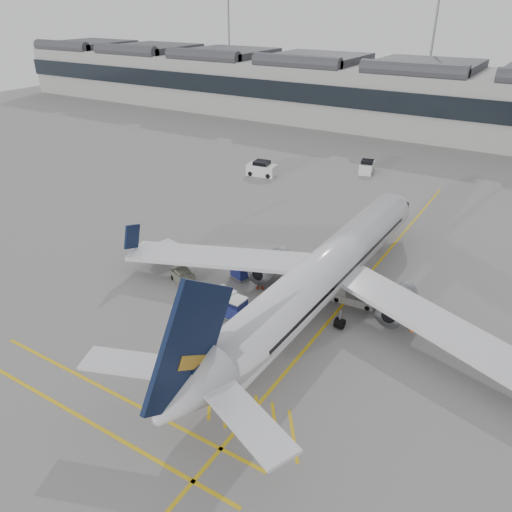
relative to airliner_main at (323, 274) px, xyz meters
The scene contains 17 objects.
ground 10.99m from the airliner_main, 144.42° to the right, with size 220.00×220.00×0.00m, color gray.
terminal 66.42m from the airliner_main, 97.43° to the left, with size 200.00×20.45×12.40m.
light_masts 81.32m from the airliner_main, 97.31° to the left, with size 113.00×0.60×25.45m.
apron_markings 5.14m from the airliner_main, 69.80° to the left, with size 0.25×60.00×0.01m, color gold.
airliner_main is the anchor object (origin of this frame).
belt_loader 3.85m from the airliner_main, 47.12° to the left, with size 4.36×1.66×1.76m.
baggage_cart_a 8.19m from the airliner_main, 143.19° to the right, with size 2.09×1.84×1.93m.
baggage_cart_b 8.44m from the airliner_main, behind, with size 2.00×1.82×1.73m.
baggage_cart_c 7.45m from the airliner_main, 135.29° to the right, with size 1.80×1.51×1.83m.
baggage_cart_d 16.35m from the airliner_main, behind, with size 1.86×1.64×1.70m.
ramp_agent_a 3.06m from the airliner_main, 109.70° to the left, with size 0.63×0.42×1.74m, color #FF550D.
ramp_agent_b 6.19m from the airliner_main, behind, with size 0.93×0.73×1.92m, color #FA4B0D.
pushback_tug 12.75m from the airliner_main, 167.42° to the right, with size 2.55×2.06×1.24m.
safety_cone_nose 14.74m from the airliner_main, 90.57° to the left, with size 0.34×0.34×0.47m, color #F24C0A.
safety_cone_engine 7.88m from the airliner_main, ahead, with size 0.37×0.37×0.51m, color #F24C0A.
service_van_left 34.41m from the airliner_main, 129.24° to the left, with size 4.30×2.55×2.09m.
service_van_mid 37.01m from the airliner_main, 104.90° to the left, with size 2.47×3.83×1.82m.
Camera 1 is at (22.11, -25.82, 22.49)m, focal length 35.00 mm.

